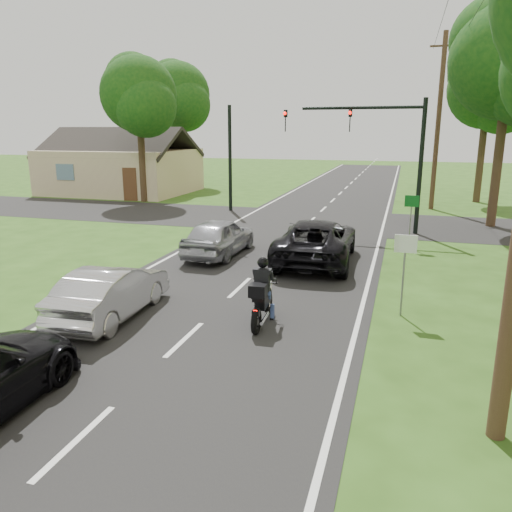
# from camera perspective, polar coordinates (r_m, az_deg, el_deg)

# --- Properties ---
(ground) EXTENTS (140.00, 140.00, 0.00)m
(ground) POSITION_cam_1_polar(r_m,az_deg,el_deg) (11.64, -8.16, -9.45)
(ground) COLOR #2A4C15
(ground) RESTS_ON ground
(road) EXTENTS (8.00, 100.00, 0.01)m
(road) POSITION_cam_1_polar(r_m,az_deg,el_deg) (20.70, 3.36, 1.26)
(road) COLOR black
(road) RESTS_ON ground
(cross_road) EXTENTS (60.00, 7.00, 0.01)m
(cross_road) POSITION_cam_1_polar(r_m,az_deg,el_deg) (26.46, 6.34, 4.05)
(cross_road) COLOR black
(cross_road) RESTS_ON ground
(motorcycle_rider) EXTENTS (0.56, 1.98, 1.70)m
(motorcycle_rider) POSITION_cam_1_polar(r_m,az_deg,el_deg) (12.19, 0.70, -4.81)
(motorcycle_rider) COLOR black
(motorcycle_rider) RESTS_ON ground
(dark_suv) EXTENTS (2.81, 5.66, 1.54)m
(dark_suv) POSITION_cam_1_polar(r_m,az_deg,el_deg) (18.02, 6.90, 1.75)
(dark_suv) COLOR black
(dark_suv) RESTS_ON road
(silver_sedan) EXTENTS (1.57, 4.07, 1.32)m
(silver_sedan) POSITION_cam_1_polar(r_m,az_deg,el_deg) (13.14, -16.23, -3.97)
(silver_sedan) COLOR silver
(silver_sedan) RESTS_ON road
(silver_suv) EXTENTS (1.80, 4.25, 1.44)m
(silver_suv) POSITION_cam_1_polar(r_m,az_deg,el_deg) (18.92, -4.25, 2.25)
(silver_suv) COLOR #A0A1A7
(silver_suv) RESTS_ON road
(traffic_signal) EXTENTS (6.38, 0.44, 6.00)m
(traffic_signal) POSITION_cam_1_polar(r_m,az_deg,el_deg) (23.68, 13.89, 12.61)
(traffic_signal) COLOR black
(traffic_signal) RESTS_ON ground
(signal_pole_far) EXTENTS (0.20, 0.20, 6.00)m
(signal_pole_far) POSITION_cam_1_polar(r_m,az_deg,el_deg) (29.37, -2.98, 11.01)
(signal_pole_far) COLOR black
(signal_pole_far) RESTS_ON ground
(utility_pole_far) EXTENTS (1.60, 0.28, 10.00)m
(utility_pole_far) POSITION_cam_1_polar(r_m,az_deg,el_deg) (31.69, 20.11, 14.20)
(utility_pole_far) COLOR #513625
(utility_pole_far) RESTS_ON ground
(sign_white) EXTENTS (0.55, 0.07, 2.12)m
(sign_white) POSITION_cam_1_polar(r_m,az_deg,el_deg) (12.99, 16.65, 0.05)
(sign_white) COLOR slate
(sign_white) RESTS_ON ground
(sign_green) EXTENTS (0.55, 0.07, 2.12)m
(sign_green) POSITION_cam_1_polar(r_m,az_deg,el_deg) (20.86, 17.33, 5.19)
(sign_green) COLOR slate
(sign_green) RESTS_ON ground
(tree_row_e) EXTENTS (5.28, 5.12, 9.61)m
(tree_row_e) POSITION_cam_1_polar(r_m,az_deg,el_deg) (35.83, 25.47, 16.43)
(tree_row_e) COLOR #332316
(tree_row_e) RESTS_ON ground
(tree_left_near) EXTENTS (5.12, 4.96, 9.22)m
(tree_left_near) POSITION_cam_1_polar(r_m,az_deg,el_deg) (33.69, -13.02, 17.11)
(tree_left_near) COLOR #332316
(tree_left_near) RESTS_ON ground
(tree_left_far) EXTENTS (5.76, 5.58, 10.14)m
(tree_left_far) POSITION_cam_1_polar(r_m,az_deg,el_deg) (43.50, -8.74, 17.37)
(tree_left_far) COLOR #332316
(tree_left_far) RESTS_ON ground
(house) EXTENTS (10.20, 8.00, 4.84)m
(house) POSITION_cam_1_polar(r_m,az_deg,el_deg) (39.54, -15.09, 9.59)
(house) COLOR tan
(house) RESTS_ON ground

